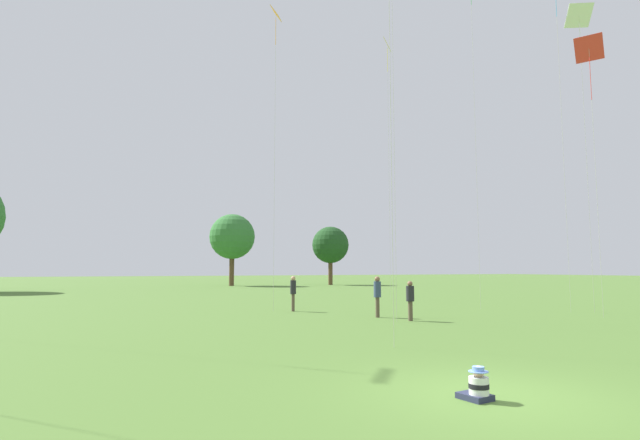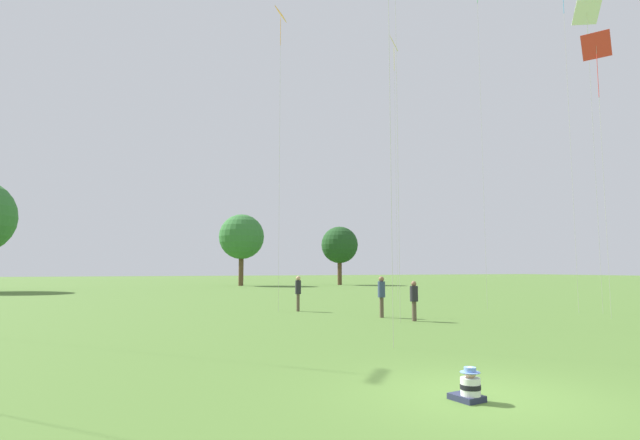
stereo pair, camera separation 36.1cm
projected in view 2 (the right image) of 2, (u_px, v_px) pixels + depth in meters
The scene contains 11 objects.
ground_plane at pixel (482, 396), 8.63m from camera, with size 300.00×300.00×0.00m, color #4C702D.
seated_toddler at pixel (469, 387), 8.31m from camera, with size 0.47×0.56×0.57m.
person_standing_0 at pixel (298, 290), 25.91m from camera, with size 0.40×0.40×1.82m.
person_standing_2 at pixel (382, 292), 22.61m from camera, with size 0.36×0.36×1.85m.
person_standing_3 at pixel (414, 297), 21.07m from camera, with size 0.46×0.46×1.68m.
kite_0 at pixel (280, 33), 27.17m from camera, with size 0.83×0.91×16.41m.
kite_2 at pixel (597, 53), 23.35m from camera, with size 1.21×1.39×13.15m.
kite_3 at pixel (394, 58), 36.32m from camera, with size 0.93×0.94×19.02m.
kite_4 at pixel (587, 20), 26.18m from camera, with size 1.52×1.36×16.12m.
distant_tree_0 at pixel (242, 237), 65.01m from camera, with size 5.85×5.85×9.28m.
distant_tree_1 at pixel (340, 245), 68.26m from camera, with size 5.02×5.02×7.96m.
Camera 2 is at (-6.03, -7.10, 2.20)m, focal length 28.00 mm.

